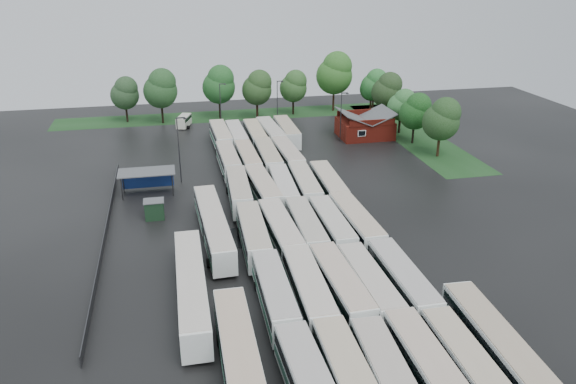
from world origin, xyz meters
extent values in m
plane|color=black|center=(0.00, 0.00, 0.00)|extent=(160.00, 160.00, 0.00)
cube|color=maroon|center=(24.00, 42.80, 1.70)|extent=(10.00, 8.00, 3.40)
cube|color=#4C4F51|center=(21.50, 42.80, 4.30)|extent=(5.07, 8.60, 2.19)
cube|color=#4C4F51|center=(26.50, 42.80, 4.30)|extent=(5.07, 8.60, 2.19)
cube|color=maroon|center=(24.00, 38.80, 3.90)|extent=(9.00, 0.20, 1.20)
cube|color=silver|center=(22.00, 38.75, 2.00)|extent=(1.60, 0.12, 1.20)
cylinder|color=#2D2D30|center=(-20.80, 20.00, 1.70)|extent=(0.16, 0.16, 3.40)
cylinder|color=#2D2D30|center=(-13.60, 20.00, 1.70)|extent=(0.16, 0.16, 3.40)
cylinder|color=#2D2D30|center=(-20.80, 23.20, 1.70)|extent=(0.16, 0.16, 3.40)
cylinder|color=#2D2D30|center=(-13.60, 23.20, 1.70)|extent=(0.16, 0.16, 3.40)
cube|color=#4C4F51|center=(-17.20, 21.60, 3.50)|extent=(8.20, 4.20, 0.15)
cube|color=navy|center=(-17.20, 23.50, 1.60)|extent=(7.60, 0.08, 2.60)
cube|color=black|center=(-16.20, 12.60, 1.25)|extent=(2.50, 2.00, 2.50)
cube|color=#4C4F51|center=(-16.20, 12.60, 2.56)|extent=(2.70, 2.20, 0.12)
cube|color=#183E18|center=(2.00, 64.80, 0.01)|extent=(80.00, 10.00, 0.01)
cube|color=#183E18|center=(34.00, 42.80, 0.01)|extent=(10.00, 50.00, 0.01)
cube|color=#2D2D30|center=(-22.20, 8.00, 0.60)|extent=(0.10, 50.00, 1.20)
cube|color=black|center=(-4.29, -25.75, 2.62)|extent=(3.26, 12.82, 0.97)
cube|color=#ADA6A0|center=(-4.29, -25.75, 3.59)|extent=(3.09, 12.94, 0.13)
cylinder|color=black|center=(-4.29, -21.50, 0.50)|extent=(2.82, 1.06, 1.06)
cube|color=white|center=(-1.19, -25.70, 2.03)|extent=(2.87, 13.37, 3.06)
cube|color=black|center=(-1.19, -25.70, 2.64)|extent=(2.93, 12.84, 0.98)
cube|color=#BEAC8F|center=(-1.19, -25.70, 3.62)|extent=(2.75, 12.97, 0.13)
cylinder|color=black|center=(-1.19, -21.43, 0.50)|extent=(2.84, 1.07, 1.07)
cube|color=white|center=(1.80, -26.20, 1.99)|extent=(3.37, 13.23, 3.00)
cube|color=black|center=(1.80, -26.20, 2.59)|extent=(3.41, 12.71, 0.96)
cube|color=#AFA295|center=(1.80, -26.20, 3.55)|extent=(3.24, 12.83, 0.13)
cylinder|color=black|center=(1.80, -22.01, 0.49)|extent=(2.79, 1.05, 1.05)
cube|color=white|center=(5.30, -25.90, 2.04)|extent=(2.91, 13.47, 3.08)
cube|color=black|center=(5.30, -25.90, 2.66)|extent=(2.97, 12.93, 0.99)
cube|color=#1B4D38|center=(5.30, -25.90, 1.37)|extent=(2.96, 13.20, 0.68)
cube|color=#BFAA94|center=(5.30, -25.90, 3.64)|extent=(2.79, 13.06, 0.13)
cylinder|color=black|center=(5.30, -21.60, 0.50)|extent=(2.86, 1.08, 1.08)
cube|color=white|center=(8.57, -25.96, 1.96)|extent=(2.95, 12.95, 2.95)
cube|color=black|center=(8.57, -25.96, 2.55)|extent=(3.00, 12.43, 0.95)
cube|color=#234838|center=(8.57, -25.96, 1.31)|extent=(3.00, 12.69, 0.65)
cube|color=#B9A78C|center=(8.57, -25.96, 3.49)|extent=(2.83, 12.56, 0.13)
cylinder|color=black|center=(8.57, -21.83, 0.48)|extent=(2.74, 1.03, 1.03)
cube|color=white|center=(-4.51, -12.15, 1.96)|extent=(2.87, 12.93, 2.95)
cube|color=black|center=(-4.51, -12.15, 2.55)|extent=(2.92, 12.41, 0.95)
cube|color=#194F38|center=(-4.51, -12.15, 1.31)|extent=(2.92, 12.67, 0.65)
cube|color=#AFAAA4|center=(-4.51, -12.15, 3.49)|extent=(2.75, 12.54, 0.13)
cylinder|color=black|center=(-4.51, -16.28, 0.48)|extent=(2.74, 1.03, 1.03)
cylinder|color=black|center=(-4.51, -8.03, 0.48)|extent=(2.74, 1.03, 1.03)
cube|color=white|center=(-1.15, -12.35, 2.06)|extent=(3.16, 13.59, 3.10)
cube|color=black|center=(-1.15, -12.35, 2.68)|extent=(3.21, 13.05, 0.99)
cube|color=#144732|center=(-1.15, -12.35, 1.38)|extent=(3.21, 13.32, 0.68)
cube|color=beige|center=(-1.15, -12.35, 3.66)|extent=(3.04, 13.18, 0.14)
cylinder|color=black|center=(-1.15, -16.68, 0.51)|extent=(2.87, 1.08, 1.08)
cylinder|color=black|center=(-1.15, -8.02, 0.51)|extent=(2.87, 1.08, 1.08)
cube|color=white|center=(2.15, -12.27, 2.03)|extent=(3.18, 13.43, 3.06)
cube|color=black|center=(2.15, -12.27, 2.64)|extent=(3.23, 12.90, 0.98)
cube|color=#134432|center=(2.15, -12.27, 1.36)|extent=(3.23, 13.16, 0.67)
cube|color=#C5AE99|center=(2.15, -12.27, 3.62)|extent=(3.06, 13.03, 0.13)
cylinder|color=black|center=(2.15, -16.54, 0.50)|extent=(2.84, 1.07, 1.07)
cylinder|color=black|center=(2.15, -8.00, 0.50)|extent=(2.84, 1.07, 1.07)
cube|color=white|center=(5.02, -12.70, 1.99)|extent=(2.88, 13.12, 3.00)
cube|color=black|center=(5.02, -12.70, 2.59)|extent=(2.94, 12.60, 0.96)
cube|color=#184D38|center=(5.02, -12.70, 1.33)|extent=(2.93, 12.86, 0.66)
cube|color=beige|center=(5.02, -12.70, 3.55)|extent=(2.77, 12.73, 0.13)
cylinder|color=black|center=(5.02, -16.89, 0.49)|extent=(2.78, 1.05, 1.05)
cylinder|color=black|center=(5.02, -8.52, 0.49)|extent=(2.78, 1.05, 1.05)
cube|color=white|center=(8.56, -12.63, 2.03)|extent=(2.78, 13.35, 3.06)
cube|color=black|center=(8.56, -12.63, 2.64)|extent=(2.85, 12.81, 0.98)
cube|color=#22523F|center=(8.56, -12.63, 1.36)|extent=(2.84, 13.08, 0.67)
cube|color=#AFA9A4|center=(8.56, -12.63, 3.61)|extent=(2.67, 12.94, 0.13)
cylinder|color=black|center=(8.56, -16.90, 0.50)|extent=(2.84, 1.07, 1.07)
cylinder|color=black|center=(8.56, -8.36, 0.50)|extent=(2.84, 1.07, 1.07)
cube|color=white|center=(-4.59, 0.86, 2.02)|extent=(3.15, 13.33, 3.04)
cube|color=black|center=(-4.59, 0.86, 2.62)|extent=(3.21, 12.80, 0.97)
cube|color=#174331|center=(-4.59, 0.86, 1.35)|extent=(3.20, 13.07, 0.67)
cube|color=#B6A994|center=(-4.59, 0.86, 3.59)|extent=(3.03, 12.93, 0.13)
cylinder|color=black|center=(-4.59, -3.38, 0.50)|extent=(2.82, 1.06, 1.06)
cylinder|color=black|center=(-4.59, 5.10, 0.50)|extent=(2.82, 1.06, 1.06)
cube|color=white|center=(-1.26, 1.10, 2.03)|extent=(3.21, 13.42, 3.06)
cube|color=black|center=(-1.26, 1.10, 2.64)|extent=(3.26, 12.89, 0.98)
cube|color=#17402D|center=(-1.26, 1.10, 1.36)|extent=(3.25, 13.15, 0.67)
cube|color=beige|center=(-1.26, 1.10, 3.61)|extent=(3.08, 13.02, 0.13)
cylinder|color=black|center=(-1.26, -3.17, 0.50)|extent=(2.83, 1.07, 1.07)
cylinder|color=black|center=(-1.26, 5.36, 0.50)|extent=(2.83, 1.07, 1.07)
cube|color=white|center=(1.94, 1.35, 1.98)|extent=(2.96, 13.06, 2.98)
cube|color=black|center=(1.94, 1.35, 2.57)|extent=(3.02, 12.54, 0.95)
cube|color=#1F513C|center=(1.94, 1.35, 1.32)|extent=(3.01, 12.80, 0.66)
cube|color=#B2AA9B|center=(1.94, 1.35, 3.52)|extent=(2.84, 12.67, 0.13)
cylinder|color=black|center=(1.94, -2.81, 0.49)|extent=(2.76, 1.04, 1.04)
cylinder|color=black|center=(1.94, 5.52, 0.49)|extent=(2.76, 1.04, 1.04)
cube|color=white|center=(5.18, 1.30, 1.94)|extent=(2.67, 12.78, 2.93)
cube|color=black|center=(5.18, 1.30, 2.53)|extent=(2.74, 12.27, 0.94)
cube|color=#235240|center=(5.18, 1.30, 1.30)|extent=(2.73, 12.52, 0.64)
cube|color=beige|center=(5.18, 1.30, 3.46)|extent=(2.57, 12.39, 0.13)
cylinder|color=black|center=(5.18, -2.78, 0.48)|extent=(2.71, 1.02, 1.02)
cylinder|color=black|center=(5.18, 5.39, 0.48)|extent=(2.71, 1.02, 1.02)
cube|color=white|center=(8.27, 1.20, 2.05)|extent=(3.13, 13.54, 3.09)
cube|color=black|center=(8.27, 1.20, 2.67)|extent=(3.18, 13.00, 0.99)
cube|color=#17402E|center=(8.27, 1.20, 1.37)|extent=(3.18, 13.27, 0.68)
cube|color=#BFAB93|center=(8.27, 1.20, 3.65)|extent=(3.01, 13.13, 0.13)
cylinder|color=black|center=(8.27, -3.11, 0.51)|extent=(2.86, 1.08, 1.08)
cylinder|color=black|center=(8.27, 5.52, 0.51)|extent=(2.86, 1.08, 1.08)
cube|color=white|center=(-4.48, 14.86, 2.00)|extent=(3.33, 13.24, 3.01)
cube|color=black|center=(-4.48, 14.86, 2.60)|extent=(3.37, 12.72, 0.96)
cube|color=#244839|center=(-4.48, 14.86, 1.34)|extent=(3.37, 12.98, 0.66)
cube|color=#B0A28F|center=(-4.48, 14.86, 3.56)|extent=(3.20, 12.85, 0.13)
cylinder|color=black|center=(-4.48, 10.66, 0.49)|extent=(2.79, 1.05, 1.05)
cylinder|color=black|center=(-4.48, 19.07, 0.49)|extent=(2.79, 1.05, 1.05)
cube|color=white|center=(-1.06, 14.78, 2.00)|extent=(3.42, 13.25, 3.01)
cube|color=black|center=(-1.06, 14.78, 2.60)|extent=(3.45, 12.73, 0.96)
cube|color=#295040|center=(-1.06, 14.78, 1.33)|extent=(3.46, 12.99, 0.66)
cube|color=#C1AE99|center=(-1.06, 14.78, 3.56)|extent=(3.29, 12.85, 0.13)
cylinder|color=black|center=(-1.06, 10.58, 0.49)|extent=(2.79, 1.05, 1.05)
cylinder|color=black|center=(-1.06, 18.98, 0.49)|extent=(2.79, 1.05, 1.05)
cube|color=white|center=(1.87, 14.64, 1.95)|extent=(3.32, 12.91, 2.93)
cube|color=black|center=(1.87, 14.64, 2.53)|extent=(3.36, 12.40, 0.94)
cube|color=#1E4836|center=(1.87, 14.64, 1.30)|extent=(3.36, 12.66, 0.64)
cube|color=beige|center=(1.87, 14.64, 3.46)|extent=(3.20, 12.52, 0.13)
cylinder|color=black|center=(1.87, 10.54, 0.48)|extent=(2.72, 1.02, 1.02)
cylinder|color=black|center=(1.87, 18.73, 0.48)|extent=(2.72, 1.02, 1.02)
cube|color=white|center=(5.10, 15.00, 2.00)|extent=(3.34, 13.27, 3.02)
cube|color=black|center=(5.10, 15.00, 2.60)|extent=(3.38, 12.75, 0.97)
cube|color=#1C4C36|center=(5.10, 15.00, 1.34)|extent=(3.38, 13.01, 0.66)
cube|color=#C1B4A1|center=(5.10, 15.00, 3.56)|extent=(3.21, 12.87, 0.13)
cylinder|color=black|center=(5.10, 10.79, 0.49)|extent=(2.80, 1.05, 1.05)
cylinder|color=black|center=(5.10, 19.21, 0.49)|extent=(2.80, 1.05, 1.05)
cube|color=white|center=(8.55, 14.56, 1.98)|extent=(3.11, 13.11, 2.99)
cube|color=black|center=(8.55, 14.56, 2.58)|extent=(3.16, 12.59, 0.96)
cube|color=#154A32|center=(8.55, 14.56, 1.33)|extent=(3.15, 12.85, 0.66)
cube|color=#C1B099|center=(8.55, 14.56, 3.53)|extent=(2.99, 12.72, 0.13)
cylinder|color=black|center=(8.55, 10.39, 0.49)|extent=(2.77, 1.04, 1.04)
cylinder|color=black|center=(8.55, 18.73, 0.49)|extent=(2.77, 1.04, 1.04)
cube|color=white|center=(-4.43, 28.60, 1.94)|extent=(2.84, 12.80, 2.92)
cube|color=black|center=(-4.43, 28.60, 2.53)|extent=(2.90, 12.29, 0.94)
cube|color=#214535|center=(-4.43, 28.60, 1.30)|extent=(2.89, 12.54, 0.64)
cube|color=#BAA996|center=(-4.43, 28.60, 3.46)|extent=(2.73, 12.41, 0.13)
cylinder|color=black|center=(-4.43, 24.52, 0.48)|extent=(2.71, 1.02, 1.02)
cylinder|color=black|center=(-4.43, 32.69, 0.48)|extent=(2.71, 1.02, 1.02)
cube|color=white|center=(-1.24, 28.34, 1.94)|extent=(2.83, 12.80, 2.93)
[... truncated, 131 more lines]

